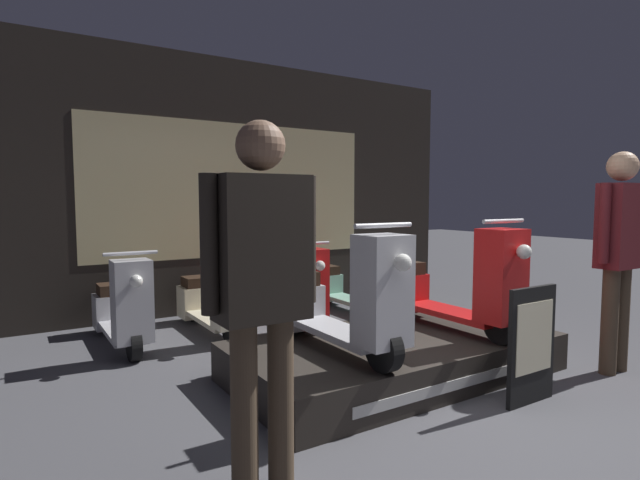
# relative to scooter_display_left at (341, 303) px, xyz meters

# --- Properties ---
(ground_plane) EXTENTS (30.00, 30.00, 0.00)m
(ground_plane) POSITION_rel_scooter_display_left_xyz_m (0.47, -0.95, -0.67)
(ground_plane) COLOR #4C4C51
(shop_wall_back) EXTENTS (6.83, 0.09, 3.20)m
(shop_wall_back) POSITION_rel_scooter_display_left_xyz_m (0.47, 3.10, 0.93)
(shop_wall_back) COLOR #28231E
(shop_wall_back) RESTS_ON ground_plane
(display_platform) EXTENTS (2.64, 1.37, 0.30)m
(display_platform) POSITION_rel_scooter_display_left_xyz_m (0.59, 0.08, -0.52)
(display_platform) COLOR #2D2823
(display_platform) RESTS_ON ground_plane
(scooter_display_left) EXTENTS (0.46, 1.53, 0.98)m
(scooter_display_left) POSITION_rel_scooter_display_left_xyz_m (0.00, 0.00, 0.00)
(scooter_display_left) COLOR black
(scooter_display_left) RESTS_ON display_platform
(scooter_display_right) EXTENTS (0.46, 1.53, 0.98)m
(scooter_display_right) POSITION_rel_scooter_display_left_xyz_m (1.19, 0.00, 0.00)
(scooter_display_right) COLOR black
(scooter_display_right) RESTS_ON display_platform
(scooter_backrow_0) EXTENTS (0.46, 1.53, 0.98)m
(scooter_backrow_0) POSITION_rel_scooter_display_left_xyz_m (-1.14, 2.06, -0.30)
(scooter_backrow_0) COLOR black
(scooter_backrow_0) RESTS_ON ground_plane
(scooter_backrow_1) EXTENTS (0.46, 1.53, 0.98)m
(scooter_backrow_1) POSITION_rel_scooter_display_left_xyz_m (-0.22, 2.06, -0.30)
(scooter_backrow_1) COLOR black
(scooter_backrow_1) RESTS_ON ground_plane
(scooter_backrow_2) EXTENTS (0.46, 1.53, 0.98)m
(scooter_backrow_2) POSITION_rel_scooter_display_left_xyz_m (0.70, 2.06, -0.30)
(scooter_backrow_2) COLOR black
(scooter_backrow_2) RESTS_ON ground_plane
(scooter_backrow_3) EXTENTS (0.46, 1.53, 0.98)m
(scooter_backrow_3) POSITION_rel_scooter_display_left_xyz_m (1.62, 2.06, -0.30)
(scooter_backrow_3) COLOR black
(scooter_backrow_3) RESTS_ON ground_plane
(person_left_browsing) EXTENTS (0.59, 0.24, 1.80)m
(person_left_browsing) POSITION_rel_scooter_display_left_xyz_m (-1.04, -0.85, 0.40)
(person_left_browsing) COLOR #473828
(person_left_browsing) RESTS_ON ground_plane
(person_right_browsing) EXTENTS (0.54, 0.24, 1.82)m
(person_right_browsing) POSITION_rel_scooter_display_left_xyz_m (2.17, -0.85, 0.39)
(person_right_browsing) COLOR #473828
(person_right_browsing) RESTS_ON ground_plane
(price_sign_board) EXTENTS (0.47, 0.04, 0.83)m
(price_sign_board) POSITION_rel_scooter_display_left_xyz_m (1.02, -0.88, -0.25)
(price_sign_board) COLOR black
(price_sign_board) RESTS_ON ground_plane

